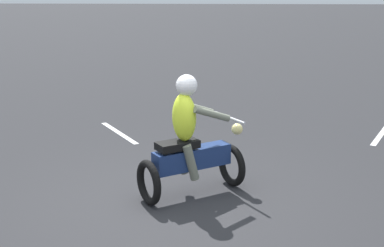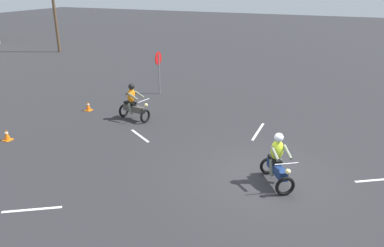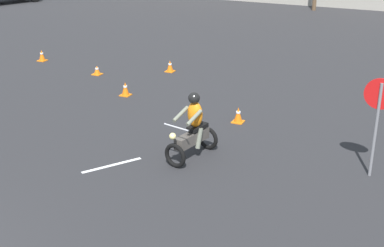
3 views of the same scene
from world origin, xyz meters
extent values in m
plane|color=#28282B|center=(0.00, 0.00, 0.00)|extent=(120.00, 120.00, 0.00)
torus|color=black|center=(-0.79, -0.72, 0.30)|extent=(0.41, 0.56, 0.60)
torus|color=black|center=(0.30, -0.01, 0.30)|extent=(0.41, 0.56, 0.60)
cube|color=navy|center=(-0.25, -0.37, 0.52)|extent=(1.05, 0.80, 0.28)
cube|color=black|center=(-0.06, -0.25, 0.74)|extent=(0.61, 0.52, 0.10)
cylinder|color=silver|center=(-0.75, -0.70, 1.00)|extent=(0.41, 0.61, 0.04)
sphere|color=#F2E08C|center=(-0.86, -0.77, 0.82)|extent=(0.22, 0.22, 0.16)
ellipsoid|color=#D8F233|center=(-0.15, -0.30, 1.10)|extent=(0.45, 0.49, 0.64)
cylinder|color=slate|center=(-0.51, -0.30, 1.15)|extent=(0.51, 0.37, 0.27)
cylinder|color=slate|center=(-0.29, -0.63, 1.15)|extent=(0.51, 0.37, 0.27)
cylinder|color=slate|center=(-0.24, -0.20, 0.52)|extent=(0.27, 0.23, 0.51)
cylinder|color=slate|center=(-0.09, -0.43, 0.52)|extent=(0.27, 0.23, 0.51)
sphere|color=white|center=(-0.18, -0.32, 1.52)|extent=(0.39, 0.39, 0.28)
cube|color=silver|center=(-3.76, -3.58, 0.00)|extent=(0.95, 1.79, 0.01)
cube|color=silver|center=(1.28, -3.32, 0.00)|extent=(0.97, 1.47, 0.01)
camera|label=1|loc=(-0.55, 6.41, 2.83)|focal=50.00mm
camera|label=2|loc=(-10.51, -1.91, 5.87)|focal=35.00mm
camera|label=3|loc=(7.92, -4.12, 5.62)|focal=50.00mm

